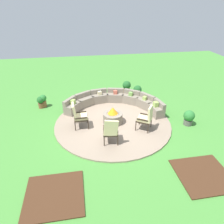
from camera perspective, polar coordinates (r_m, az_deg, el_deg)
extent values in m
plane|color=#478C38|center=(8.85, 0.22, -3.17)|extent=(24.00, 24.00, 0.00)
cylinder|color=gray|center=(8.84, 0.22, -3.00)|extent=(4.87, 4.87, 0.06)
cube|color=#472B19|center=(6.24, -15.56, -21.20)|extent=(1.58, 1.55, 0.04)
cube|color=#472B19|center=(7.09, 23.86, -15.51)|extent=(1.58, 1.55, 0.04)
cylinder|color=gray|center=(8.71, 0.22, -1.62)|extent=(0.81, 0.81, 0.43)
cylinder|color=black|center=(8.61, 0.22, -0.55)|extent=(0.53, 0.53, 0.06)
cone|color=orange|center=(8.53, 0.23, 0.44)|extent=(0.42, 0.42, 0.28)
cube|color=gray|center=(9.49, 12.02, 0.43)|extent=(0.57, 0.88, 0.43)
cube|color=gray|center=(9.41, 12.99, 2.30)|extent=(0.29, 0.84, 0.22)
cube|color=gray|center=(10.02, 9.06, 2.32)|extent=(0.81, 0.94, 0.43)
cube|color=gray|center=(9.99, 9.74, 4.24)|extent=(0.57, 0.78, 0.22)
cube|color=gray|center=(10.38, 5.21, 3.55)|extent=(0.93, 0.85, 0.43)
cube|color=gray|center=(10.37, 5.59, 5.48)|extent=(0.76, 0.61, 0.22)
cube|color=gray|center=(10.52, 0.92, 4.04)|extent=(0.90, 0.63, 0.43)
cube|color=gray|center=(10.53, 0.97, 5.99)|extent=(0.84, 0.35, 0.22)
cube|color=gray|center=(10.45, -3.44, 3.80)|extent=(0.88, 0.57, 0.43)
cube|color=gray|center=(10.44, -3.71, 5.73)|extent=(0.84, 0.29, 0.22)
cube|color=gray|center=(10.15, -7.48, 2.81)|extent=(0.94, 0.81, 0.43)
cube|color=gray|center=(10.13, -8.06, 4.73)|extent=(0.78, 0.57, 0.22)
cube|color=gray|center=(9.67, -10.77, 1.13)|extent=(0.85, 0.93, 0.43)
cube|color=gray|center=(9.61, -11.64, 3.02)|extent=(0.61, 0.76, 0.22)
cube|color=#70A34C|center=(10.21, 5.19, 4.97)|extent=(0.23, 0.23, 0.18)
cube|color=#93B756|center=(9.32, 11.95, 2.11)|extent=(0.20, 0.23, 0.21)
cube|color=#93B756|center=(9.86, 9.00, 3.78)|extent=(0.21, 0.21, 0.16)
cube|color=beige|center=(10.28, -3.42, 5.22)|extent=(0.21, 0.19, 0.18)
cube|color=#93B756|center=(9.50, -10.70, 2.74)|extent=(0.26, 0.26, 0.20)
cube|color=#BC5B47|center=(10.35, 0.92, 5.47)|extent=(0.20, 0.18, 0.18)
cylinder|color=#2D2319|center=(8.77, -6.87, -1.82)|extent=(0.04, 0.04, 0.38)
cylinder|color=#2D2319|center=(8.33, -6.53, -3.61)|extent=(0.04, 0.04, 0.38)
cylinder|color=#2D2319|center=(8.76, -10.24, -2.14)|extent=(0.04, 0.04, 0.38)
cylinder|color=#2D2319|center=(8.32, -10.08, -3.96)|extent=(0.04, 0.04, 0.38)
cube|color=#2D2319|center=(8.43, -8.54, -1.62)|extent=(0.57, 0.57, 0.05)
cube|color=beige|center=(8.39, -8.57, -1.21)|extent=(0.52, 0.53, 0.09)
cube|color=beige|center=(8.26, -10.33, 0.22)|extent=(0.17, 0.52, 0.62)
cube|color=#2D2319|center=(8.58, -8.71, -0.01)|extent=(0.47, 0.06, 0.04)
cube|color=#2D2319|center=(8.15, -8.48, -1.67)|extent=(0.47, 0.06, 0.04)
cylinder|color=#2D2319|center=(7.82, -2.31, -5.80)|extent=(0.04, 0.04, 0.38)
cylinder|color=#2D2319|center=(7.85, 1.26, -5.66)|extent=(0.04, 0.04, 0.38)
cylinder|color=#2D2319|center=(7.40, -2.17, -8.13)|extent=(0.04, 0.04, 0.38)
cylinder|color=#2D2319|center=(7.42, 1.62, -7.97)|extent=(0.04, 0.04, 0.38)
cube|color=#2D2319|center=(7.49, -0.41, -5.53)|extent=(0.58, 0.61, 0.05)
cube|color=beige|center=(7.45, -0.41, -5.08)|extent=(0.53, 0.57, 0.09)
cube|color=beige|center=(7.11, -0.29, -4.49)|extent=(0.54, 0.14, 0.64)
cube|color=#2D2319|center=(7.41, -2.20, -4.73)|extent=(0.10, 0.48, 0.04)
cube|color=#2D2319|center=(7.43, 1.37, -4.60)|extent=(0.10, 0.48, 0.04)
cylinder|color=#2D2319|center=(8.26, 6.56, -3.93)|extent=(0.04, 0.04, 0.38)
cylinder|color=#2D2319|center=(8.66, 7.54, -2.32)|extent=(0.04, 0.04, 0.38)
cylinder|color=#2D2319|center=(8.16, 9.88, -4.65)|extent=(0.04, 0.04, 0.38)
cylinder|color=#2D2319|center=(8.56, 10.71, -2.98)|extent=(0.04, 0.04, 0.38)
cube|color=#2D2319|center=(8.29, 8.78, -2.20)|extent=(0.73, 0.73, 0.05)
cube|color=beige|center=(8.26, 8.82, -1.78)|extent=(0.67, 0.67, 0.09)
cube|color=beige|center=(8.09, 10.49, -0.57)|extent=(0.35, 0.49, 0.62)
cube|color=#2D2319|center=(8.03, 8.41, -2.16)|extent=(0.41, 0.29, 0.04)
cube|color=#2D2319|center=(8.42, 9.28, -0.66)|extent=(0.41, 0.29, 0.04)
cylinder|color=#605B56|center=(9.29, 20.15, -2.62)|extent=(0.35, 0.35, 0.24)
sphere|color=#2D7A33|center=(9.14, 20.48, -0.97)|extent=(0.46, 0.46, 0.46)
cylinder|color=brown|center=(10.67, -18.25, 2.18)|extent=(0.26, 0.26, 0.32)
sphere|color=#2D7A33|center=(10.55, -18.50, 3.65)|extent=(0.33, 0.33, 0.33)
sphere|color=#E55638|center=(10.51, -18.34, 3.99)|extent=(0.12, 0.12, 0.12)
cylinder|color=brown|center=(11.69, 4.01, 5.87)|extent=(0.36, 0.36, 0.28)
sphere|color=#236028|center=(11.56, 4.07, 7.40)|extent=(0.46, 0.46, 0.46)
sphere|color=#DB337A|center=(11.54, 4.34, 7.83)|extent=(0.16, 0.16, 0.16)
cylinder|color=brown|center=(10.64, -18.88, 1.79)|extent=(0.28, 0.28, 0.26)
sphere|color=#236028|center=(10.52, -19.12, 3.16)|extent=(0.33, 0.33, 0.33)
cylinder|color=#A89E8E|center=(11.21, 6.94, 4.60)|extent=(0.39, 0.39, 0.25)
sphere|color=#236028|center=(11.08, 7.04, 6.18)|extent=(0.43, 0.43, 0.43)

